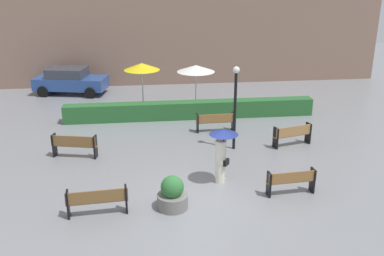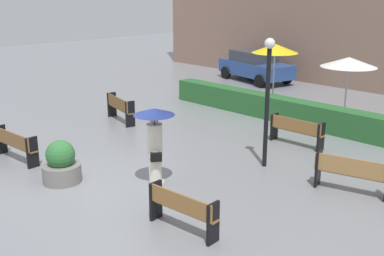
# 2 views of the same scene
# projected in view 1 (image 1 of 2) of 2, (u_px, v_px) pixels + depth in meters

# --- Properties ---
(ground_plane) EXTENTS (60.00, 60.00, 0.00)m
(ground_plane) POSITION_uv_depth(u_px,v_px,m) (198.00, 201.00, 14.23)
(ground_plane) COLOR gray
(bench_back_row) EXTENTS (1.79, 0.42, 0.86)m
(bench_back_row) POSITION_uv_depth(u_px,v_px,m) (215.00, 121.00, 20.15)
(bench_back_row) COLOR olive
(bench_back_row) RESTS_ON ground
(bench_far_left) EXTENTS (1.83, 0.73, 0.93)m
(bench_far_left) POSITION_uv_depth(u_px,v_px,m) (74.00, 144.00, 17.34)
(bench_far_left) COLOR brown
(bench_far_left) RESTS_ON ground
(bench_far_right) EXTENTS (1.76, 0.78, 0.90)m
(bench_far_right) POSITION_uv_depth(u_px,v_px,m) (293.00, 134.00, 18.49)
(bench_far_right) COLOR #9E7242
(bench_far_right) RESTS_ON ground
(bench_near_left) EXTENTS (1.87, 0.47, 0.87)m
(bench_near_left) POSITION_uv_depth(u_px,v_px,m) (97.00, 200.00, 13.24)
(bench_near_left) COLOR brown
(bench_near_left) RESTS_ON ground
(bench_near_right) EXTENTS (1.68, 0.46, 0.85)m
(bench_near_right) POSITION_uv_depth(u_px,v_px,m) (291.00, 180.00, 14.48)
(bench_near_right) COLOR olive
(bench_near_right) RESTS_ON ground
(pedestrian_with_umbrella) EXTENTS (0.99, 0.99, 1.98)m
(pedestrian_with_umbrella) POSITION_uv_depth(u_px,v_px,m) (222.00, 148.00, 15.02)
(pedestrian_with_umbrella) COLOR silver
(pedestrian_with_umbrella) RESTS_ON ground
(planter_pot) EXTENTS (0.97, 0.97, 1.09)m
(planter_pot) POSITION_uv_depth(u_px,v_px,m) (172.00, 195.00, 13.66)
(planter_pot) COLOR slate
(planter_pot) RESTS_ON ground
(lamp_post) EXTENTS (0.28, 0.28, 3.49)m
(lamp_post) POSITION_uv_depth(u_px,v_px,m) (235.00, 99.00, 17.64)
(lamp_post) COLOR black
(lamp_post) RESTS_ON ground
(patio_umbrella_yellow) EXTENTS (1.82, 1.82, 2.62)m
(patio_umbrella_yellow) POSITION_uv_depth(u_px,v_px,m) (142.00, 67.00, 22.15)
(patio_umbrella_yellow) COLOR silver
(patio_umbrella_yellow) RESTS_ON ground
(patio_umbrella_white) EXTENTS (2.00, 2.00, 2.33)m
(patio_umbrella_white) POSITION_uv_depth(u_px,v_px,m) (196.00, 69.00, 23.11)
(patio_umbrella_white) COLOR silver
(patio_umbrella_white) RESTS_ON ground
(hedge_strip) EXTENTS (12.47, 0.70, 0.86)m
(hedge_strip) POSITION_uv_depth(u_px,v_px,m) (190.00, 110.00, 22.01)
(hedge_strip) COLOR #28602D
(hedge_strip) RESTS_ON ground
(building_facade) EXTENTS (28.00, 1.20, 10.37)m
(building_facade) POSITION_uv_depth(u_px,v_px,m) (165.00, 1.00, 27.41)
(building_facade) COLOR #846656
(building_facade) RESTS_ON ground
(parked_car) EXTENTS (4.48, 2.67, 1.57)m
(parked_car) POSITION_uv_depth(u_px,v_px,m) (70.00, 80.00, 26.24)
(parked_car) COLOR #28478C
(parked_car) RESTS_ON ground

